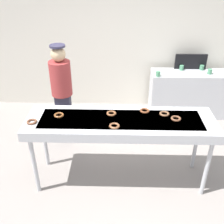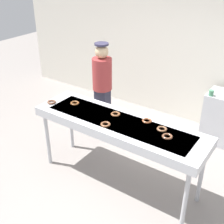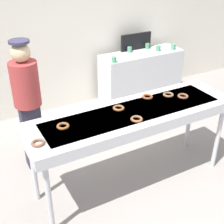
{
  "view_description": "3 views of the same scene",
  "coord_description": "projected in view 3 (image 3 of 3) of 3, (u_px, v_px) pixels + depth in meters",
  "views": [
    {
      "loc": [
        -0.04,
        -2.86,
        2.77
      ],
      "look_at": [
        -0.12,
        0.19,
        1.0
      ],
      "focal_mm": 42.15,
      "sensor_mm": 36.0,
      "label": 1
    },
    {
      "loc": [
        1.83,
        -2.81,
        2.97
      ],
      "look_at": [
        -0.21,
        0.17,
        1.0
      ],
      "focal_mm": 47.08,
      "sensor_mm": 36.0,
      "label": 2
    },
    {
      "loc": [
        -1.64,
        -2.51,
        2.67
      ],
      "look_at": [
        -0.18,
        0.18,
        0.96
      ],
      "focal_mm": 49.71,
      "sensor_mm": 36.0,
      "label": 3
    }
  ],
  "objects": [
    {
      "name": "back_wall",
      "position": [
        57.0,
        24.0,
        4.99
      ],
      "size": [
        8.0,
        0.12,
        2.95
      ],
      "primitive_type": "cube",
      "color": "silver",
      "rests_on": "ground"
    },
    {
      "name": "paper_cup_2",
      "position": [
        158.0,
        48.0,
        5.56
      ],
      "size": [
        0.08,
        0.08,
        0.09
      ],
      "primitive_type": "cylinder",
      "color": "#4C8C66",
      "rests_on": "prep_counter"
    },
    {
      "name": "chocolate_donut_2",
      "position": [
        63.0,
        126.0,
        3.11
      ],
      "size": [
        0.16,
        0.16,
        0.03
      ],
      "primitive_type": "torus",
      "rotation": [
        0.0,
        0.0,
        0.31
      ],
      "color": "brown",
      "rests_on": "fryer_conveyor"
    },
    {
      "name": "chocolate_donut_1",
      "position": [
        147.0,
        97.0,
        3.7
      ],
      "size": [
        0.17,
        0.17,
        0.03
      ],
      "primitive_type": "torus",
      "rotation": [
        0.0,
        0.0,
        1.19
      ],
      "color": "brown",
      "rests_on": "fryer_conveyor"
    },
    {
      "name": "paper_cup_0",
      "position": [
        173.0,
        47.0,
        5.64
      ],
      "size": [
        0.08,
        0.08,
        0.09
      ],
      "primitive_type": "cylinder",
      "color": "#4C8C66",
      "rests_on": "prep_counter"
    },
    {
      "name": "prep_counter",
      "position": [
        141.0,
        76.0,
        5.72
      ],
      "size": [
        1.53,
        0.51,
        0.9
      ],
      "primitive_type": "cube",
      "color": "#B7BABF",
      "rests_on": "ground"
    },
    {
      "name": "chocolate_donut_0",
      "position": [
        183.0,
        96.0,
        3.71
      ],
      "size": [
        0.14,
        0.14,
        0.03
      ],
      "primitive_type": "torus",
      "rotation": [
        0.0,
        0.0,
        1.5
      ],
      "color": "brown",
      "rests_on": "fryer_conveyor"
    },
    {
      "name": "chocolate_donut_5",
      "position": [
        168.0,
        95.0,
        3.74
      ],
      "size": [
        0.18,
        0.18,
        0.03
      ],
      "primitive_type": "torus",
      "rotation": [
        0.0,
        0.0,
        0.59
      ],
      "color": "brown",
      "rests_on": "fryer_conveyor"
    },
    {
      "name": "fryer_conveyor",
      "position": [
        133.0,
        117.0,
        3.45
      ],
      "size": [
        2.43,
        0.7,
        1.01
      ],
      "color": "#B7BABF",
      "rests_on": "ground"
    },
    {
      "name": "paper_cup_1",
      "position": [
        114.0,
        60.0,
        5.04
      ],
      "size": [
        0.08,
        0.08,
        0.09
      ],
      "primitive_type": "cylinder",
      "color": "#4C8C66",
      "rests_on": "prep_counter"
    },
    {
      "name": "ground_plane",
      "position": [
        131.0,
        181.0,
        3.91
      ],
      "size": [
        16.0,
        16.0,
        0.0
      ],
      "primitive_type": "plane",
      "color": "gray"
    },
    {
      "name": "menu_display",
      "position": [
        136.0,
        41.0,
        5.58
      ],
      "size": [
        0.61,
        0.04,
        0.3
      ],
      "primitive_type": "cube",
      "color": "black",
      "rests_on": "prep_counter"
    },
    {
      "name": "worker_baker",
      "position": [
        28.0,
        100.0,
        3.75
      ],
      "size": [
        0.33,
        0.33,
        1.7
      ],
      "rotation": [
        0.0,
        0.0,
        3.04
      ],
      "color": "#282739",
      "rests_on": "ground"
    },
    {
      "name": "paper_cup_3",
      "position": [
        147.0,
        46.0,
        5.68
      ],
      "size": [
        0.08,
        0.08,
        0.09
      ],
      "primitive_type": "cylinder",
      "color": "#4C8C66",
      "rests_on": "prep_counter"
    },
    {
      "name": "chocolate_donut_6",
      "position": [
        137.0,
        119.0,
        3.24
      ],
      "size": [
        0.15,
        0.15,
        0.03
      ],
      "primitive_type": "torus",
      "rotation": [
        0.0,
        0.0,
        1.74
      ],
      "color": "brown",
      "rests_on": "fryer_conveyor"
    },
    {
      "name": "paper_cup_4",
      "position": [
        130.0,
        50.0,
        5.5
      ],
      "size": [
        0.08,
        0.08,
        0.09
      ],
      "primitive_type": "cylinder",
      "color": "#4C8C66",
      "rests_on": "prep_counter"
    },
    {
      "name": "chocolate_donut_3",
      "position": [
        119.0,
        108.0,
        3.45
      ],
      "size": [
        0.16,
        0.16,
        0.03
      ],
      "primitive_type": "torus",
      "rotation": [
        0.0,
        0.0,
        2.89
      ],
      "color": "brown",
      "rests_on": "fryer_conveyor"
    },
    {
      "name": "chocolate_donut_4",
      "position": [
        38.0,
        143.0,
        2.86
      ],
      "size": [
        0.18,
        0.18,
        0.03
      ],
      "primitive_type": "torus",
      "rotation": [
        0.0,
        0.0,
        0.65
      ],
      "color": "brown",
      "rests_on": "fryer_conveyor"
    }
  ]
}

